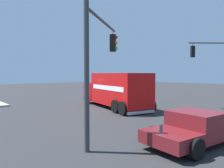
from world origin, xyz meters
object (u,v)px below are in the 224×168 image
object	(u,v)px
traffic_light_secondary	(99,55)
traffic_light_primary	(224,63)
delivery_truck	(116,90)
pickup_maroon	(199,126)

from	to	relation	value
traffic_light_secondary	traffic_light_primary	bearing A→B (deg)	-89.31
delivery_truck	traffic_light_primary	size ratio (longest dim) A/B	1.55
pickup_maroon	traffic_light_primary	bearing A→B (deg)	-72.41
delivery_truck	traffic_light_secondary	world-z (taller)	traffic_light_secondary
delivery_truck	pickup_maroon	xyz separation A→B (m)	(-9.50, 3.76, -0.82)
traffic_light_secondary	pickup_maroon	bearing A→B (deg)	-137.93
traffic_light_secondary	pickup_maroon	distance (m)	5.22
traffic_light_secondary	pickup_maroon	xyz separation A→B (m)	(-3.16, -2.85, -3.02)
delivery_truck	traffic_light_primary	bearing A→B (deg)	-132.68
delivery_truck	traffic_light_secondary	xyz separation A→B (m)	(-6.34, 6.61, 2.19)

